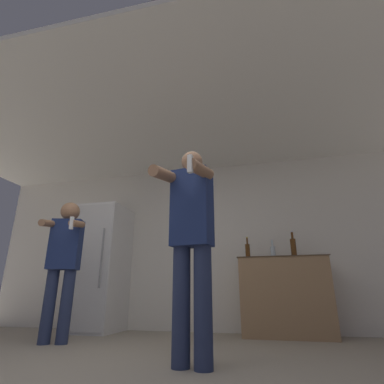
% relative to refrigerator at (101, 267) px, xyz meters
% --- Properties ---
extents(wall_back, '(7.00, 0.06, 2.55)m').
position_rel_refrigerator_xyz_m(wall_back, '(1.35, 0.40, 0.35)').
color(wall_back, silver).
rests_on(wall_back, ground_plane).
extents(ceiling_slab, '(7.00, 3.33, 0.05)m').
position_rel_refrigerator_xyz_m(ceiling_slab, '(1.35, -1.04, 1.65)').
color(ceiling_slab, silver).
rests_on(ceiling_slab, wall_back).
extents(refrigerator, '(0.66, 0.76, 1.84)m').
position_rel_refrigerator_xyz_m(refrigerator, '(0.00, 0.00, 0.00)').
color(refrigerator, white).
rests_on(refrigerator, ground_plane).
extents(counter, '(1.16, 0.58, 0.99)m').
position_rel_refrigerator_xyz_m(counter, '(2.67, 0.09, -0.43)').
color(counter, '#997551').
rests_on(counter, ground_plane).
extents(bottle_red_label, '(0.06, 0.06, 0.25)m').
position_rel_refrigerator_xyz_m(bottle_red_label, '(2.56, 0.03, 0.16)').
color(bottle_red_label, silver).
rests_on(bottle_red_label, counter).
extents(bottle_brown_liquor, '(0.06, 0.06, 0.30)m').
position_rel_refrigerator_xyz_m(bottle_brown_liquor, '(2.22, 0.03, 0.18)').
color(bottle_brown_liquor, '#563314').
rests_on(bottle_brown_liquor, counter).
extents(bottle_dark_rum, '(0.07, 0.07, 0.36)m').
position_rel_refrigerator_xyz_m(bottle_dark_rum, '(2.84, 0.03, 0.21)').
color(bottle_dark_rum, '#563314').
rests_on(bottle_dark_rum, counter).
extents(person_woman_foreground, '(0.47, 0.58, 1.75)m').
position_rel_refrigerator_xyz_m(person_woman_foreground, '(1.88, -1.87, 0.06)').
color(person_woman_foreground, navy).
rests_on(person_woman_foreground, ground_plane).
extents(person_man_side, '(0.50, 0.57, 1.62)m').
position_rel_refrigerator_xyz_m(person_man_side, '(0.13, -1.09, 0.01)').
color(person_man_side, navy).
rests_on(person_man_side, ground_plane).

